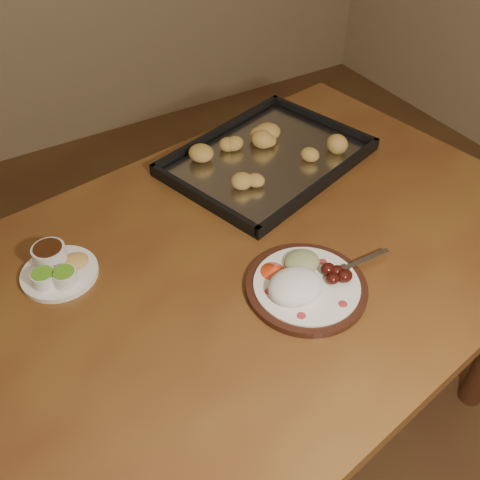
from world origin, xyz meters
TOP-DOWN VIEW (x-y plane):
  - dining_table at (0.05, 0.12)m, footprint 1.62×1.12m
  - dinner_plate at (0.15, -0.01)m, footprint 0.32×0.24m
  - condiment_saucer at (-0.25, 0.28)m, footprint 0.15×0.15m
  - baking_tray at (0.33, 0.39)m, footprint 0.57×0.49m

SIDE VIEW (x-z plane):
  - dining_table at x=0.05m, z-range 0.28..1.03m
  - baking_tray at x=0.33m, z-range 0.74..0.79m
  - dinner_plate at x=0.15m, z-range 0.74..0.80m
  - condiment_saucer at x=-0.25m, z-range 0.74..0.80m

